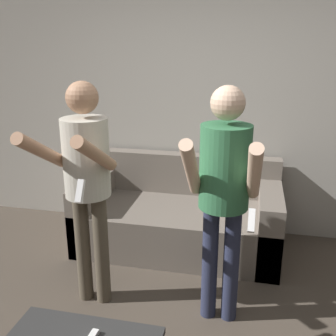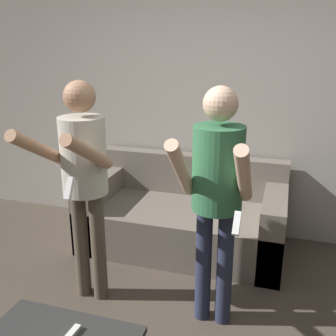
{
  "view_description": "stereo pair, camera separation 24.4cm",
  "coord_description": "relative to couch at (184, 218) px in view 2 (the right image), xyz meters",
  "views": [
    {
      "loc": [
        0.4,
        -1.71,
        1.89
      ],
      "look_at": [
        -0.23,
        1.16,
        0.94
      ],
      "focal_mm": 42.0,
      "sensor_mm": 36.0,
      "label": 1
    },
    {
      "loc": [
        0.64,
        -1.65,
        1.89
      ],
      "look_at": [
        -0.23,
        1.16,
        0.94
      ],
      "focal_mm": 42.0,
      "sensor_mm": 36.0,
      "label": 2
    }
  ],
  "objects": [
    {
      "name": "person_standing_right",
      "position": [
        0.47,
        -0.99,
        0.74
      ],
      "size": [
        0.45,
        0.64,
        1.65
      ],
      "color": "#282D47",
      "rests_on": "ground_plane"
    },
    {
      "name": "wall_back",
      "position": [
        0.23,
        0.49,
        1.07
      ],
      "size": [
        6.4,
        0.06,
        2.7
      ],
      "color": "#B7B2A8",
      "rests_on": "ground_plane"
    },
    {
      "name": "person_standing_left",
      "position": [
        -0.47,
        -0.99,
        0.75
      ],
      "size": [
        0.44,
        0.71,
        1.65
      ],
      "color": "brown",
      "rests_on": "ground_plane"
    },
    {
      "name": "remote_on_table",
      "position": [
        -0.11,
        -1.87,
        0.16
      ],
      "size": [
        0.04,
        0.15,
        0.02
      ],
      "color": "white",
      "rests_on": "coffee_table"
    },
    {
      "name": "couch",
      "position": [
        0.0,
        0.0,
        0.0
      ],
      "size": [
        1.86,
        0.92,
        0.82
      ],
      "color": "slate",
      "rests_on": "ground_plane"
    }
  ]
}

